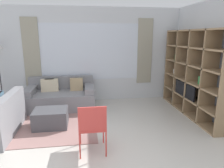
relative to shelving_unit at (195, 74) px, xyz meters
name	(u,v)px	position (x,y,z in m)	size (l,w,h in m)	color
wall_back	(90,55)	(-2.46, 1.44, 0.34)	(6.46, 0.11, 2.70)	silver
wall_right	(211,61)	(0.20, -0.26, 0.33)	(0.07, 4.52, 2.70)	silver
area_rug	(38,123)	(-3.72, -0.06, -1.01)	(2.54, 2.17, 0.01)	gray
shelving_unit	(195,74)	(0.00, 0.00, 0.00)	(0.40, 2.50, 2.06)	#515660
couch_main	(61,96)	(-3.30, 0.90, -0.71)	(1.77, 0.98, 0.80)	gray
ottoman	(51,118)	(-3.40, -0.31, -0.82)	(0.70, 0.55, 0.39)	#47474C
folding_chair	(92,125)	(-2.56, -1.43, -0.50)	(0.44, 0.46, 0.86)	#CC3D38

